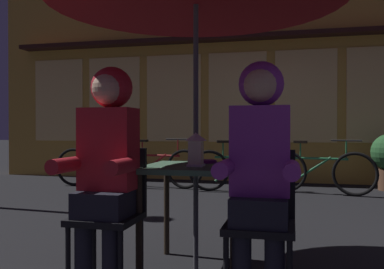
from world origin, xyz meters
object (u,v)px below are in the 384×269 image
(bicycle_second, at_px, (157,167))
(bicycle_third, at_px, (241,169))
(cafe_table, at_px, (196,180))
(lantern, at_px, (196,149))
(bicycle_nearest, at_px, (100,167))
(bicycle_fourth, at_px, (319,171))
(chair_left, at_px, (111,207))
(person_right_hooded, at_px, (260,155))
(book, at_px, (201,161))
(chair_right, at_px, (261,214))
(person_left_hooded, at_px, (107,153))

(bicycle_second, xyz_separation_m, bicycle_third, (1.44, -0.09, 0.00))
(cafe_table, distance_m, lantern, 0.24)
(bicycle_nearest, distance_m, bicycle_fourth, 3.61)
(lantern, height_order, chair_left, lantern)
(cafe_table, distance_m, person_right_hooded, 0.67)
(cafe_table, distance_m, bicycle_second, 4.25)
(chair_left, height_order, bicycle_fourth, chair_left)
(lantern, xyz_separation_m, person_right_hooded, (0.46, -0.35, -0.01))
(cafe_table, relative_size, bicycle_third, 0.45)
(lantern, bearing_deg, bicycle_second, 111.80)
(cafe_table, xyz_separation_m, bicycle_nearest, (-2.56, 3.77, -0.29))
(bicycle_fourth, bearing_deg, book, -106.43)
(cafe_table, xyz_separation_m, bicycle_second, (-1.59, 3.94, -0.29))
(chair_right, relative_size, bicycle_second, 0.52)
(lantern, distance_m, chair_left, 0.69)
(cafe_table, xyz_separation_m, book, (-0.00, 0.20, 0.11))
(bicycle_second, bearing_deg, person_left_hooded, -75.76)
(person_right_hooded, distance_m, bicycle_nearest, 5.21)
(person_left_hooded, relative_size, bicycle_second, 0.84)
(lantern, relative_size, person_right_hooded, 0.17)
(cafe_table, relative_size, chair_left, 0.85)
(chair_right, bearing_deg, bicycle_third, 98.47)
(bicycle_second, distance_m, book, 4.07)
(bicycle_nearest, bearing_deg, cafe_table, -55.89)
(book, bearing_deg, bicycle_third, 71.22)
(lantern, relative_size, bicycle_third, 0.14)
(chair_left, xyz_separation_m, bicycle_fourth, (1.54, 4.18, -0.14))
(person_right_hooded, height_order, book, person_right_hooded)
(person_right_hooded, relative_size, bicycle_nearest, 0.83)
(bicycle_nearest, height_order, book, bicycle_nearest)
(cafe_table, height_order, chair_right, chair_right)
(bicycle_second, height_order, bicycle_fourth, same)
(lantern, relative_size, person_left_hooded, 0.17)
(bicycle_fourth, bearing_deg, chair_left, -110.22)
(chair_right, xyz_separation_m, bicycle_nearest, (-3.04, 4.14, -0.14))
(bicycle_fourth, bearing_deg, lantern, -105.01)
(bicycle_second, distance_m, bicycle_third, 1.44)
(person_left_hooded, distance_m, bicycle_second, 4.53)
(cafe_table, bearing_deg, book, 91.36)
(chair_left, distance_m, bicycle_fourth, 4.45)
(person_right_hooded, bearing_deg, chair_right, 90.00)
(person_right_hooded, distance_m, book, 0.80)
(person_left_hooded, xyz_separation_m, bicycle_nearest, (-2.08, 4.20, -0.50))
(lantern, height_order, person_left_hooded, person_left_hooded)
(person_right_hooded, height_order, bicycle_third, person_right_hooded)
(chair_right, distance_m, person_right_hooded, 0.36)
(lantern, distance_m, chair_right, 0.66)
(bicycle_fourth, distance_m, book, 3.78)
(cafe_table, height_order, chair_left, chair_left)
(cafe_table, xyz_separation_m, lantern, (0.02, -0.07, 0.22))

